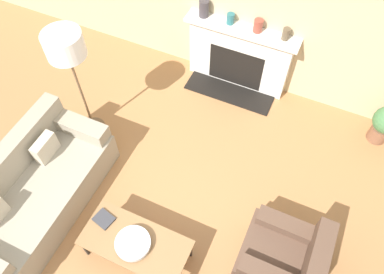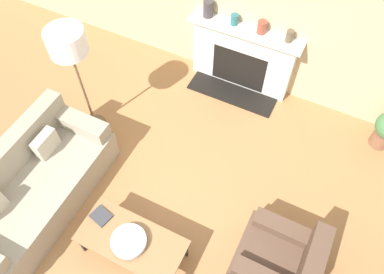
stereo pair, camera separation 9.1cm
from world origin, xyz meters
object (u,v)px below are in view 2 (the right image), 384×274
(armchair_far, at_px, (279,261))
(mantel_vase_center_left, at_px, (234,20))
(bowl, at_px, (129,241))
(book, at_px, (101,216))
(floor_lamp, at_px, (69,48))
(mantel_vase_left, at_px, (208,9))
(couch, at_px, (33,187))
(coffee_table, at_px, (131,241))
(mantel_vase_right, at_px, (290,36))
(mantel_vase_center_right, at_px, (262,27))
(fireplace, at_px, (242,58))

(armchair_far, relative_size, mantel_vase_center_left, 5.45)
(bowl, bearing_deg, mantel_vase_center_left, 92.69)
(bowl, relative_size, book, 1.57)
(floor_lamp, height_order, mantel_vase_left, floor_lamp)
(couch, xyz_separation_m, coffee_table, (1.38, -0.05, 0.06))
(bowl, bearing_deg, mantel_vase_right, 78.49)
(mantel_vase_center_right, bearing_deg, book, -103.02)
(book, bearing_deg, armchair_far, 26.32)
(bowl, xyz_separation_m, mantel_vase_left, (-0.52, 3.01, 0.68))
(armchair_far, xyz_separation_m, coffee_table, (-1.48, -0.53, 0.09))
(couch, height_order, bowl, couch)
(fireplace, xyz_separation_m, mantel_vase_left, (-0.56, 0.02, 0.64))
(armchair_far, distance_m, coffee_table, 1.57)
(bowl, relative_size, mantel_vase_left, 1.60)
(book, bearing_deg, couch, -165.10)
(coffee_table, height_order, floor_lamp, floor_lamp)
(mantel_vase_center_left, height_order, mantel_vase_center_right, mantel_vase_center_right)
(bowl, distance_m, floor_lamp, 2.20)
(mantel_vase_center_left, bearing_deg, armchair_far, -56.56)
(fireplace, bearing_deg, mantel_vase_left, 178.43)
(bowl, bearing_deg, book, 165.36)
(mantel_vase_center_right, bearing_deg, mantel_vase_right, -0.00)
(mantel_vase_left, bearing_deg, mantel_vase_right, 0.00)
(coffee_table, relative_size, mantel_vase_center_left, 7.72)
(fireplace, xyz_separation_m, mantel_vase_right, (0.57, 0.02, 0.60))
(book, xyz_separation_m, mantel_vase_center_right, (0.67, 2.90, 0.68))
(floor_lamp, xyz_separation_m, mantel_vase_right, (2.07, 1.68, -0.32))
(bowl, bearing_deg, fireplace, 89.22)
(fireplace, bearing_deg, mantel_vase_right, 1.55)
(bowl, bearing_deg, mantel_vase_left, 99.87)
(mantel_vase_center_left, bearing_deg, book, -95.69)
(coffee_table, bearing_deg, mantel_vase_right, 78.37)
(coffee_table, bearing_deg, fireplace, 89.22)
(couch, xyz_separation_m, book, (0.95, 0.03, 0.10))
(mantel_vase_right, bearing_deg, coffee_table, -101.63)
(book, bearing_deg, coffee_table, 2.72)
(mantel_vase_left, relative_size, mantel_vase_center_right, 1.34)
(mantel_vase_center_right, bearing_deg, mantel_vase_center_left, -180.00)
(couch, height_order, mantel_vase_center_right, mantel_vase_center_right)
(fireplace, xyz_separation_m, couch, (-1.42, -2.91, -0.17))
(bowl, xyz_separation_m, mantel_vase_right, (0.61, 3.01, 0.64))
(floor_lamp, distance_m, mantel_vase_left, 1.94)
(fireplace, xyz_separation_m, armchair_far, (1.44, -2.44, -0.21))
(fireplace, height_order, armchair_far, fireplace)
(bowl, height_order, mantel_vase_left, mantel_vase_left)
(mantel_vase_right, bearing_deg, fireplace, -178.45)
(armchair_far, height_order, mantel_vase_center_left, mantel_vase_center_left)
(armchair_far, relative_size, book, 3.39)
(couch, relative_size, armchair_far, 2.48)
(mantel_vase_center_left, distance_m, mantel_vase_right, 0.75)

